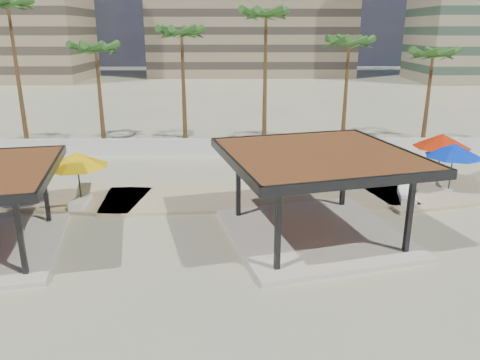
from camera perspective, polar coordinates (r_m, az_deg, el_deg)
The scene contains 16 objects.
ground at distance 18.27m, azimuth -3.02°, elevation -9.89°, with size 200.00×200.00×0.00m, color tan.
promenade at distance 25.31m, azimuth 2.17°, elevation -1.64°, with size 44.45×7.97×0.24m.
boundary_wall at distance 33.12m, azimuth -1.99°, elevation 4.04°, with size 56.00×0.30×1.20m, color silver.
pavilion_central at distance 19.78m, azimuth 9.33°, elevation -0.84°, with size 9.03×9.03×3.75m.
umbrella_b at distance 24.02m, azimuth -19.27°, elevation 2.35°, with size 3.50×3.50×2.69m.
umbrella_c at distance 28.51m, azimuth 23.41°, elevation 4.42°, with size 4.18×4.18×2.81m.
umbrella_d at distance 27.19m, azimuth 24.63°, elevation 3.29°, with size 3.17×3.17×2.61m.
lounger_a at distance 24.69m, azimuth -18.84°, elevation -2.37°, with size 0.78×2.12×0.79m.
lounger_b at distance 25.65m, azimuth 5.32°, elevation -0.70°, with size 0.89×2.19×0.81m.
lounger_c at distance 25.56m, azimuth 19.68°, elevation -1.73°, with size 1.26×2.40×0.87m.
palm_b at distance 38.27m, azimuth -26.40°, elevation 18.04°, with size 3.00×3.00×11.07m.
palm_c at distance 35.65m, azimuth -17.16°, elevation 14.69°, with size 3.00×3.00×8.10m.
palm_d at distance 35.26m, azimuth -7.12°, elevation 16.92°, with size 3.00×3.00×9.16m.
palm_e at distance 34.64m, azimuth 3.19°, elevation 18.92°, with size 3.00×3.00×10.40m.
palm_f at distance 35.74m, azimuth 13.13°, elevation 15.61°, with size 3.00×3.00×8.49m.
palm_g at distance 37.25m, azimuth 22.46°, elevation 13.68°, with size 3.00×3.00×7.71m.
Camera 1 is at (0.75, -16.16, 8.50)m, focal length 35.00 mm.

